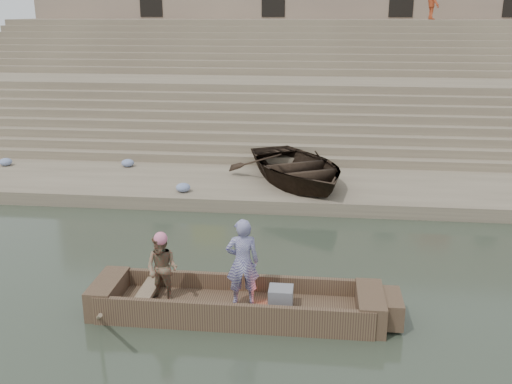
% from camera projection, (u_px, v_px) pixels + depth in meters
% --- Properties ---
extents(ground, '(120.00, 120.00, 0.00)m').
position_uv_depth(ground, '(272.00, 322.00, 10.87)').
color(ground, '#2A3427').
rests_on(ground, ground).
extents(lower_landing, '(32.00, 4.00, 0.40)m').
position_uv_depth(lower_landing, '(293.00, 188.00, 18.39)').
color(lower_landing, gray).
rests_on(lower_landing, ground).
extents(mid_landing, '(32.00, 3.00, 2.80)m').
position_uv_depth(mid_landing, '(302.00, 112.00, 25.14)').
color(mid_landing, gray).
rests_on(mid_landing, ground).
extents(upper_landing, '(32.00, 3.00, 5.20)m').
position_uv_depth(upper_landing, '(307.00, 69.00, 31.41)').
color(upper_landing, gray).
rests_on(upper_landing, ground).
extents(ghat_steps, '(32.00, 11.00, 5.20)m').
position_uv_depth(ghat_steps, '(303.00, 97.00, 26.62)').
color(ghat_steps, gray).
rests_on(ghat_steps, ground).
extents(building_wall, '(32.00, 5.07, 11.20)m').
position_uv_depth(building_wall, '(310.00, 11.00, 34.30)').
color(building_wall, '#9D856A').
rests_on(building_wall, ground).
extents(main_rowboat, '(5.00, 1.30, 0.22)m').
position_uv_depth(main_rowboat, '(236.00, 309.00, 11.12)').
color(main_rowboat, brown).
rests_on(main_rowboat, ground).
extents(rowboat_trim, '(6.04, 2.63, 2.04)m').
position_uv_depth(rowboat_trim, '(247.00, 301.00, 11.04)').
color(rowboat_trim, brown).
rests_on(rowboat_trim, ground).
extents(standing_man, '(0.70, 0.53, 1.74)m').
position_uv_depth(standing_man, '(243.00, 262.00, 10.87)').
color(standing_man, navy).
rests_on(standing_man, main_rowboat).
extents(rowing_man, '(0.76, 0.65, 1.37)m').
position_uv_depth(rowing_man, '(162.00, 269.00, 11.03)').
color(rowing_man, '#2B8158').
rests_on(rowing_man, main_rowboat).
extents(television, '(0.46, 0.42, 0.40)m').
position_uv_depth(television, '(280.00, 297.00, 10.94)').
color(television, slate).
rests_on(television, main_rowboat).
extents(beached_rowboat, '(5.36, 5.99, 1.02)m').
position_uv_depth(beached_rowboat, '(297.00, 167.00, 18.17)').
color(beached_rowboat, '#2D2116').
rests_on(beached_rowboat, lower_landing).
extents(pedestrian, '(0.90, 1.28, 1.81)m').
position_uv_depth(pedestrian, '(433.00, 1.00, 29.61)').
color(pedestrian, '#9B381A').
rests_on(pedestrian, upper_landing).
extents(cloth_bundles, '(11.30, 3.11, 0.26)m').
position_uv_depth(cloth_bundles, '(151.00, 173.00, 18.90)').
color(cloth_bundles, '#3F5999').
rests_on(cloth_bundles, lower_landing).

